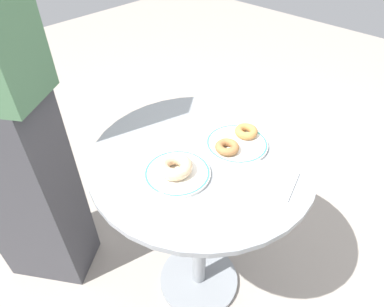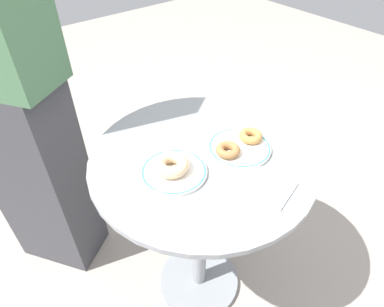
{
  "view_description": "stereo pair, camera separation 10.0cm",
  "coord_description": "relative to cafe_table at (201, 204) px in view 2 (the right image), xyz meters",
  "views": [
    {
      "loc": [
        -0.58,
        -0.51,
        1.42
      ],
      "look_at": [
        -0.03,
        0.02,
        0.76
      ],
      "focal_mm": 31.09,
      "sensor_mm": 36.0,
      "label": 1
    },
    {
      "loc": [
        -0.51,
        -0.58,
        1.42
      ],
      "look_at": [
        -0.03,
        0.02,
        0.76
      ],
      "focal_mm": 31.09,
      "sensor_mm": 36.0,
      "label": 2
    }
  ],
  "objects": [
    {
      "name": "donut_cinnamon",
      "position": [
        0.06,
        -0.05,
        0.25
      ],
      "size": [
        0.09,
        0.09,
        0.02
      ],
      "primitive_type": "torus",
      "rotation": [
        0.0,
        0.0,
        6.02
      ],
      "color": "#A36B3D",
      "rests_on": "plate_right"
    },
    {
      "name": "donut_old_fashioned",
      "position": [
        0.16,
        -0.04,
        0.25
      ],
      "size": [
        0.1,
        0.1,
        0.02
      ],
      "primitive_type": "torus",
      "rotation": [
        0.0,
        0.0,
        0.56
      ],
      "color": "#BC7F42",
      "rests_on": "plate_right"
    },
    {
      "name": "person_figure",
      "position": [
        -0.38,
        0.57,
        0.31
      ],
      "size": [
        0.4,
        0.45,
        1.69
      ],
      "color": "#3D3D42",
      "rests_on": "ground"
    },
    {
      "name": "donut_glazed",
      "position": [
        -0.12,
        -0.0,
        0.26
      ],
      "size": [
        0.15,
        0.15,
        0.04
      ],
      "primitive_type": "torus",
      "rotation": [
        0.0,
        0.0,
        2.46
      ],
      "color": "#E0B789",
      "rests_on": "plate_left"
    },
    {
      "name": "plate_left",
      "position": [
        -0.11,
        -0.01,
        0.23
      ],
      "size": [
        0.19,
        0.19,
        0.01
      ],
      "color": "white",
      "rests_on": "cafe_table"
    },
    {
      "name": "ground_plane",
      "position": [
        0.0,
        0.0,
        -0.54
      ],
      "size": [
        7.0,
        7.0,
        0.02
      ],
      "primitive_type": "cube",
      "color": "#9E9389"
    },
    {
      "name": "paper_napkin",
      "position": [
        0.05,
        -0.21,
        0.23
      ],
      "size": [
        0.15,
        0.16,
        0.01
      ],
      "primitive_type": "cube",
      "rotation": [
        0.0,
        0.0,
        0.27
      ],
      "color": "white",
      "rests_on": "cafe_table"
    },
    {
      "name": "plate_right",
      "position": [
        0.11,
        -0.05,
        0.23
      ],
      "size": [
        0.2,
        0.2,
        0.01
      ],
      "color": "white",
      "rests_on": "cafe_table"
    },
    {
      "name": "cafe_table",
      "position": [
        0.0,
        0.0,
        0.0
      ],
      "size": [
        0.69,
        0.69,
        0.75
      ],
      "color": "gray",
      "rests_on": "ground"
    }
  ]
}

